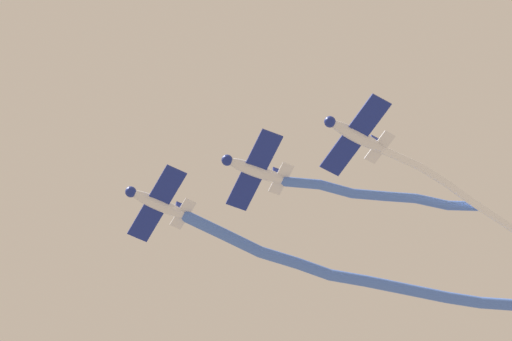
% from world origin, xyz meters
% --- Properties ---
extents(airplane_lead, '(5.65, 7.45, 1.84)m').
position_xyz_m(airplane_lead, '(2.63, 4.67, 73.56)').
color(airplane_lead, silver).
extents(smoke_trail_lead, '(25.55, 12.79, 3.23)m').
position_xyz_m(smoke_trail_lead, '(18.10, -0.65, 72.66)').
color(smoke_trail_lead, '#4C75DB').
extents(airplane_left_wing, '(5.69, 7.42, 1.84)m').
position_xyz_m(airplane_left_wing, '(6.46, -2.45, 73.81)').
color(airplane_left_wing, silver).
extents(smoke_trail_left_wing, '(14.76, 8.13, 2.65)m').
position_xyz_m(smoke_trail_left_wing, '(16.03, -6.84, 74.69)').
color(smoke_trail_left_wing, '#4C75DB').
extents(airplane_right_wing, '(5.63, 7.44, 1.84)m').
position_xyz_m(airplane_right_wing, '(10.29, -9.60, 74.06)').
color(airplane_right_wing, silver).
extents(smoke_trail_right_wing, '(24.12, 1.82, 1.90)m').
position_xyz_m(smoke_trail_right_wing, '(24.65, -10.87, 74.72)').
color(smoke_trail_right_wing, white).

